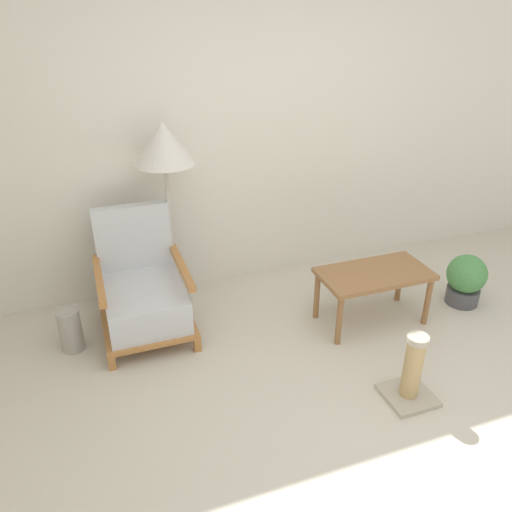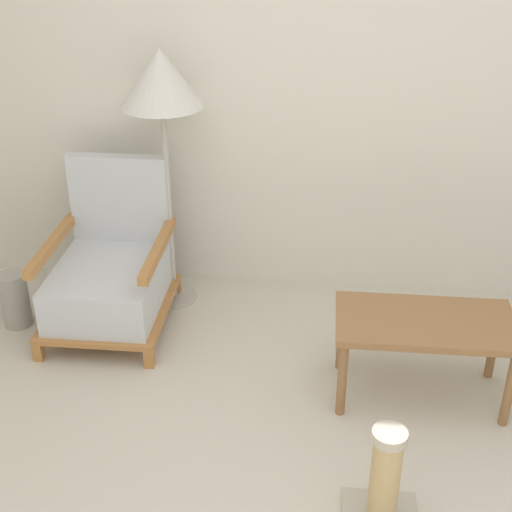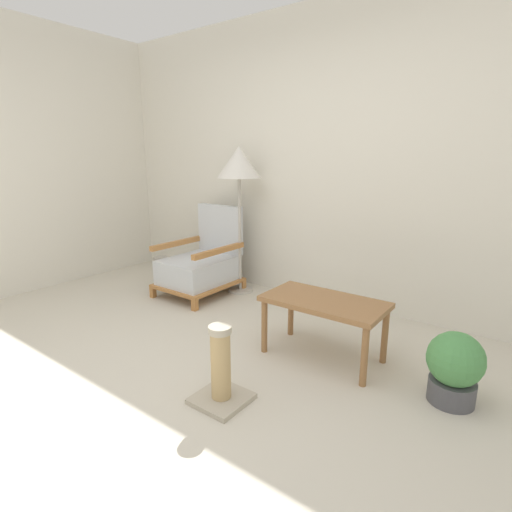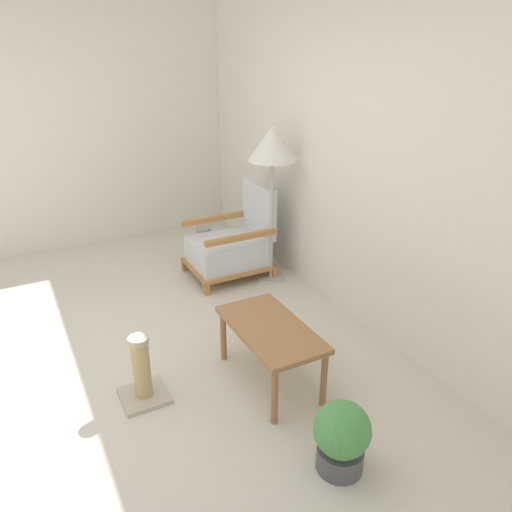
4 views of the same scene
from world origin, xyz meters
name	(u,v)px [view 2 (image 2 of 4)]	position (x,y,z in m)	size (l,w,h in m)	color
wall_back	(319,63)	(0.00, 2.17, 1.35)	(8.00, 0.06, 2.70)	silver
armchair	(110,273)	(-1.09, 1.59, 0.31)	(0.64, 0.77, 0.88)	#B2753D
floor_lamp	(161,88)	(-0.81, 1.87, 1.28)	(0.44, 0.44, 1.48)	#B7B2A8
coffee_table	(425,330)	(0.55, 1.10, 0.37)	(0.83, 0.44, 0.43)	olive
vase	(15,300)	(-1.63, 1.50, 0.16)	(0.16, 0.16, 0.32)	#9E998E
scratching_post	(384,490)	(0.33, 0.27, 0.18)	(0.30, 0.30, 0.47)	#B2A893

